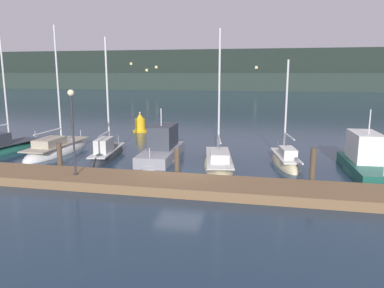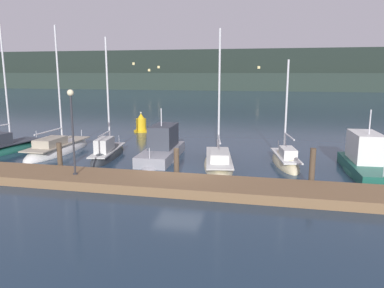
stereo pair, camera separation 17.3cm
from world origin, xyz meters
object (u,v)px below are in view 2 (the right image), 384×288
(sailboat_berth_1, at_px, (4,150))
(dock_lamppost, at_px, (72,119))
(motorboat_berth_7, at_px, (366,166))
(sailboat_berth_2, at_px, (58,151))
(sailboat_berth_6, at_px, (285,163))
(motorboat_berth_4, at_px, (162,152))
(sailboat_berth_3, at_px, (108,155))
(sailboat_berth_5, at_px, (219,163))
(channel_buoy, at_px, (141,125))

(sailboat_berth_1, bearing_deg, dock_lamppost, -32.83)
(sailboat_berth_1, distance_m, motorboat_berth_7, 23.78)
(sailboat_berth_2, xyz_separation_m, sailboat_berth_6, (15.75, -0.20, 0.01))
(motorboat_berth_4, xyz_separation_m, motorboat_berth_7, (12.28, -1.08, -0.03))
(sailboat_berth_3, relative_size, sailboat_berth_5, 0.98)
(sailboat_berth_2, height_order, sailboat_berth_5, sailboat_berth_2)
(sailboat_berth_2, relative_size, motorboat_berth_4, 1.45)
(motorboat_berth_7, relative_size, dock_lamppost, 1.55)
(motorboat_berth_7, bearing_deg, dock_lamppost, -160.75)
(sailboat_berth_1, height_order, motorboat_berth_4, sailboat_berth_1)
(channel_buoy, bearing_deg, sailboat_berth_2, -104.72)
(sailboat_berth_2, bearing_deg, motorboat_berth_4, -2.08)
(sailboat_berth_6, xyz_separation_m, dock_lamppost, (-10.61, -6.39, 3.21))
(dock_lamppost, bearing_deg, sailboat_berth_5, 38.42)
(sailboat_berth_2, xyz_separation_m, sailboat_berth_3, (4.17, -0.70, 0.05))
(motorboat_berth_7, bearing_deg, sailboat_berth_1, 178.89)
(sailboat_berth_2, height_order, sailboat_berth_3, sailboat_berth_2)
(motorboat_berth_4, height_order, sailboat_berth_6, sailboat_berth_6)
(sailboat_berth_3, bearing_deg, sailboat_berth_6, 2.45)
(sailboat_berth_1, relative_size, sailboat_berth_5, 1.08)
(channel_buoy, bearing_deg, sailboat_berth_1, -120.06)
(channel_buoy, distance_m, dock_lamppost, 16.94)
(motorboat_berth_4, bearing_deg, sailboat_berth_1, -176.91)
(sailboat_berth_2, distance_m, sailboat_berth_6, 15.75)
(sailboat_berth_5, xyz_separation_m, dock_lamppost, (-6.62, -5.25, 3.19))
(dock_lamppost, bearing_deg, sailboat_berth_1, 147.17)
(sailboat_berth_2, distance_m, motorboat_berth_4, 7.84)
(motorboat_berth_7, height_order, channel_buoy, motorboat_berth_7)
(sailboat_berth_2, height_order, sailboat_berth_6, sailboat_berth_2)
(sailboat_berth_2, xyz_separation_m, channel_buoy, (2.62, 9.95, 0.61))
(sailboat_berth_2, bearing_deg, sailboat_berth_6, -0.74)
(sailboat_berth_6, bearing_deg, sailboat_berth_5, -164.09)
(sailboat_berth_5, bearing_deg, sailboat_berth_1, 178.39)
(channel_buoy, bearing_deg, motorboat_berth_4, -63.02)
(sailboat_berth_2, xyz_separation_m, motorboat_berth_7, (20.10, -1.36, 0.30))
(sailboat_berth_6, bearing_deg, motorboat_berth_7, -14.94)
(sailboat_berth_3, height_order, sailboat_berth_6, sailboat_berth_3)
(motorboat_berth_4, xyz_separation_m, channel_buoy, (-5.21, 10.24, 0.28))
(sailboat_berth_1, xyz_separation_m, sailboat_berth_2, (3.67, 0.91, -0.08))
(sailboat_berth_6, bearing_deg, sailboat_berth_3, -177.55)
(sailboat_berth_2, height_order, channel_buoy, sailboat_berth_2)
(sailboat_berth_3, relative_size, channel_buoy, 4.49)
(sailboat_berth_5, relative_size, motorboat_berth_7, 1.30)
(sailboat_berth_3, distance_m, motorboat_berth_7, 15.95)
(sailboat_berth_3, distance_m, channel_buoy, 10.78)
(sailboat_berth_1, bearing_deg, sailboat_berth_2, 13.86)
(sailboat_berth_1, relative_size, dock_lamppost, 2.18)
(motorboat_berth_7, bearing_deg, channel_buoy, 147.09)
(sailboat_berth_5, bearing_deg, channel_buoy, 129.01)
(motorboat_berth_7, bearing_deg, sailboat_berth_6, 165.06)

